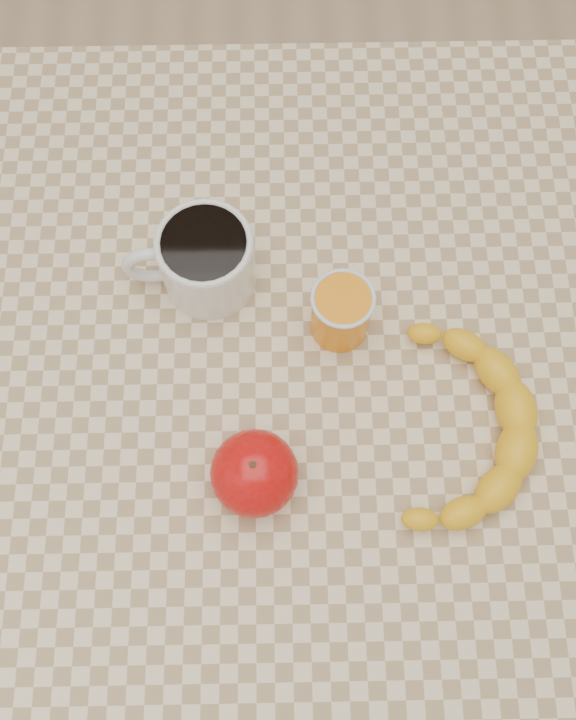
{
  "coord_description": "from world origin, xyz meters",
  "views": [
    {
      "loc": [
        -0.0,
        -0.26,
        1.51
      ],
      "look_at": [
        0.0,
        0.0,
        0.77
      ],
      "focal_mm": 40.0,
      "sensor_mm": 36.0,
      "label": 1
    }
  ],
  "objects_px": {
    "coffee_mug": "(204,259)",
    "banana": "(462,431)",
    "orange_juice_glass": "(341,312)",
    "table": "(288,392)",
    "apple": "(254,473)"
  },
  "relations": [
    {
      "from": "table",
      "to": "apple",
      "type": "height_order",
      "value": "apple"
    },
    {
      "from": "table",
      "to": "coffee_mug",
      "type": "height_order",
      "value": "coffee_mug"
    },
    {
      "from": "orange_juice_glass",
      "to": "apple",
      "type": "bearing_deg",
      "value": -118.35
    },
    {
      "from": "table",
      "to": "banana",
      "type": "relative_size",
      "value": 2.83
    },
    {
      "from": "apple",
      "to": "banana",
      "type": "height_order",
      "value": "apple"
    },
    {
      "from": "table",
      "to": "banana",
      "type": "xyz_separation_m",
      "value": [
        0.16,
        -0.07,
        0.11
      ]
    },
    {
      "from": "table",
      "to": "coffee_mug",
      "type": "xyz_separation_m",
      "value": [
        -0.08,
        0.1,
        0.13
      ]
    },
    {
      "from": "coffee_mug",
      "to": "banana",
      "type": "relative_size",
      "value": 0.48
    },
    {
      "from": "table",
      "to": "apple",
      "type": "distance_m",
      "value": 0.17
    },
    {
      "from": "coffee_mug",
      "to": "banana",
      "type": "xyz_separation_m",
      "value": [
        0.25,
        -0.17,
        -0.02
      ]
    },
    {
      "from": "table",
      "to": "coffee_mug",
      "type": "relative_size",
      "value": 5.86
    },
    {
      "from": "coffee_mug",
      "to": "orange_juice_glass",
      "type": "distance_m",
      "value": 0.15
    },
    {
      "from": "orange_juice_glass",
      "to": "banana",
      "type": "bearing_deg",
      "value": -46.21
    },
    {
      "from": "orange_juice_glass",
      "to": "apple",
      "type": "relative_size",
      "value": 0.83
    },
    {
      "from": "table",
      "to": "apple",
      "type": "relative_size",
      "value": 9.16
    }
  ]
}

